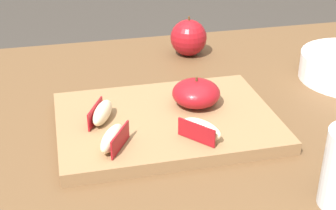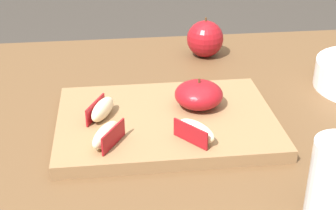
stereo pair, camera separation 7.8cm
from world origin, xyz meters
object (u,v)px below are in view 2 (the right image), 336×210
(apple_half_skin_up, at_px, (199,95))
(whole_apple_red_delicious, at_px, (205,39))
(apple_wedge_back, at_px, (102,110))
(apple_wedge_left, at_px, (107,135))
(cutting_board, at_px, (168,121))
(apple_wedge_front, at_px, (195,131))

(apple_half_skin_up, relative_size, whole_apple_red_delicious, 0.92)
(whole_apple_red_delicious, bearing_deg, apple_half_skin_up, -102.88)
(apple_half_skin_up, height_order, apple_wedge_back, apple_half_skin_up)
(apple_half_skin_up, bearing_deg, whole_apple_red_delicious, 77.12)
(apple_wedge_back, bearing_deg, apple_wedge_left, -85.08)
(cutting_board, height_order, apple_half_skin_up, apple_half_skin_up)
(apple_wedge_left, bearing_deg, cutting_board, 36.52)
(whole_apple_red_delicious, bearing_deg, apple_wedge_back, -127.20)
(apple_wedge_front, bearing_deg, whole_apple_red_delicious, 77.21)
(apple_wedge_back, relative_size, whole_apple_red_delicious, 0.82)
(apple_wedge_back, relative_size, apple_wedge_front, 1.06)
(apple_half_skin_up, height_order, whole_apple_red_delicious, whole_apple_red_delicious)
(apple_wedge_left, bearing_deg, apple_half_skin_up, 33.10)
(apple_half_skin_up, distance_m, apple_wedge_back, 0.16)
(apple_wedge_front, bearing_deg, apple_half_skin_up, 77.44)
(cutting_board, bearing_deg, apple_wedge_front, -67.92)
(cutting_board, bearing_deg, apple_wedge_left, -143.48)
(cutting_board, height_order, apple_wedge_front, apple_wedge_front)
(apple_half_skin_up, height_order, apple_wedge_front, apple_half_skin_up)
(apple_half_skin_up, xyz_separation_m, apple_wedge_front, (-0.02, -0.10, -0.01))
(apple_wedge_back, bearing_deg, apple_wedge_front, -31.37)
(apple_half_skin_up, relative_size, apple_wedge_left, 1.15)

